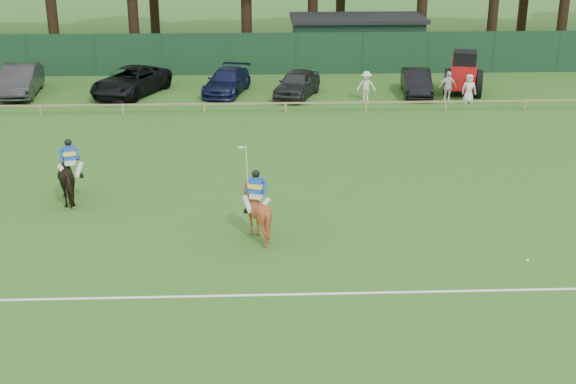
{
  "coord_description": "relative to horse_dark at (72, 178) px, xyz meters",
  "views": [
    {
      "loc": [
        -0.41,
        -19.07,
        9.7
      ],
      "look_at": [
        0.5,
        3.0,
        1.4
      ],
      "focal_mm": 48.0,
      "sensor_mm": 36.0,
      "label": 1
    }
  ],
  "objects": [
    {
      "name": "ground",
      "position": [
        6.83,
        -6.16,
        -0.84
      ],
      "size": [
        160.0,
        160.0,
        0.0
      ],
      "primitive_type": "plane",
      "color": "#1E4C14",
      "rests_on": "ground"
    },
    {
      "name": "horse_dark",
      "position": [
        0.0,
        0.0,
        0.0
      ],
      "size": [
        1.55,
        2.19,
        1.69
      ],
      "primitive_type": "imported",
      "rotation": [
        0.0,
        0.0,
        3.5
      ],
      "color": "black",
      "rests_on": "ground"
    },
    {
      "name": "horse_chestnut",
      "position": [
        6.35,
        -3.36,
        -0.03
      ],
      "size": [
        1.73,
        1.83,
        1.63
      ],
      "primitive_type": "imported",
      "rotation": [
        0.0,
        0.0,
        2.81
      ],
      "color": "brown",
      "rests_on": "ground"
    },
    {
      "name": "sedan_grey",
      "position": [
        -6.24,
        15.99,
        -0.04
      ],
      "size": [
        2.13,
        5.02,
        1.61
      ],
      "primitive_type": "imported",
      "rotation": [
        0.0,
        0.0,
        0.09
      ],
      "color": "#29292B",
      "rests_on": "ground"
    },
    {
      "name": "suv_black",
      "position": [
        -0.35,
        15.88,
        -0.1
      ],
      "size": [
        4.33,
        5.86,
        1.48
      ],
      "primitive_type": "imported",
      "rotation": [
        0.0,
        0.0,
        -0.4
      ],
      "color": "black",
      "rests_on": "ground"
    },
    {
      "name": "sedan_navy",
      "position": [
        4.81,
        15.96,
        -0.18
      ],
      "size": [
        2.87,
        4.85,
        1.32
      ],
      "primitive_type": "imported",
      "rotation": [
        0.0,
        0.0,
        -0.24
      ],
      "color": "#12173A",
      "rests_on": "ground"
    },
    {
      "name": "hatch_grey",
      "position": [
        8.56,
        15.03,
        -0.13
      ],
      "size": [
        3.03,
        4.53,
        1.43
      ],
      "primitive_type": "imported",
      "rotation": [
        0.0,
        0.0,
        -0.35
      ],
      "color": "#29292B",
      "rests_on": "ground"
    },
    {
      "name": "estate_black",
      "position": [
        15.02,
        15.25,
        -0.17
      ],
      "size": [
        1.86,
        4.24,
        1.36
      ],
      "primitive_type": "imported",
      "rotation": [
        0.0,
        0.0,
        -0.1
      ],
      "color": "black",
      "rests_on": "ground"
    },
    {
      "name": "spectator_left",
      "position": [
        12.13,
        14.08,
        -0.07
      ],
      "size": [
        1.04,
        0.66,
        1.54
      ],
      "primitive_type": "imported",
      "rotation": [
        0.0,
        0.0,
        -0.09
      ],
      "color": "silver",
      "rests_on": "ground"
    },
    {
      "name": "spectator_mid",
      "position": [
        16.28,
        13.46,
        -0.02
      ],
      "size": [
        1.02,
        0.57,
        1.64
      ],
      "primitive_type": "imported",
      "rotation": [
        0.0,
        0.0,
        0.19
      ],
      "color": "silver",
      "rests_on": "ground"
    },
    {
      "name": "spectator_right",
      "position": [
        17.36,
        13.33,
        -0.09
      ],
      "size": [
        0.74,
        0.49,
        1.5
      ],
      "primitive_type": "imported",
      "rotation": [
        0.0,
        0.0,
        0.02
      ],
      "color": "silver",
      "rests_on": "ground"
    },
    {
      "name": "rider_dark",
      "position": [
        0.0,
        -0.01,
        0.75
      ],
      "size": [
        0.91,
        0.55,
        1.41
      ],
      "rotation": [
        0.0,
        0.0,
        3.5
      ],
      "color": "silver",
      "rests_on": "ground"
    },
    {
      "name": "rider_chestnut",
      "position": [
        6.35,
        -3.37,
        0.71
      ],
      "size": [
        0.92,
        0.74,
        2.05
      ],
      "rotation": [
        0.0,
        0.0,
        2.81
      ],
      "color": "silver",
      "rests_on": "ground"
    },
    {
      "name": "polo_ball",
      "position": [
        14.16,
        -5.48,
        -0.8
      ],
      "size": [
        0.09,
        0.09,
        0.09
      ],
      "primitive_type": "sphere",
      "color": "silver",
      "rests_on": "ground"
    },
    {
      "name": "pitch_lines",
      "position": [
        6.83,
        -9.66,
        -0.84
      ],
      "size": [
        60.0,
        5.1,
        0.01
      ],
      "color": "silver",
      "rests_on": "ground"
    },
    {
      "name": "pitch_rail",
      "position": [
        6.83,
        11.84,
        -0.4
      ],
      "size": [
        62.1,
        0.1,
        0.5
      ],
      "color": "#997F5B",
      "rests_on": "ground"
    },
    {
      "name": "perimeter_fence",
      "position": [
        6.83,
        20.84,
        0.41
      ],
      "size": [
        92.08,
        0.08,
        2.5
      ],
      "color": "#14351E",
      "rests_on": "ground"
    },
    {
      "name": "utility_shed",
      "position": [
        12.83,
        23.84,
        0.69
      ],
      "size": [
        8.4,
        4.4,
        3.04
      ],
      "color": "#14331E",
      "rests_on": "ground"
    },
    {
      "name": "tree_row",
      "position": [
        8.83,
        28.84,
        -0.84
      ],
      "size": [
        96.0,
        12.0,
        21.0
      ],
      "primitive_type": null,
      "color": "#26561C",
      "rests_on": "ground"
    },
    {
      "name": "tractor",
      "position": [
        17.52,
        15.19,
        0.28
      ],
      "size": [
        2.51,
        3.2,
        2.38
      ],
      "rotation": [
        0.0,
        0.0,
        -0.24
      ],
      "color": "#A90F11",
      "rests_on": "ground"
    }
  ]
}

